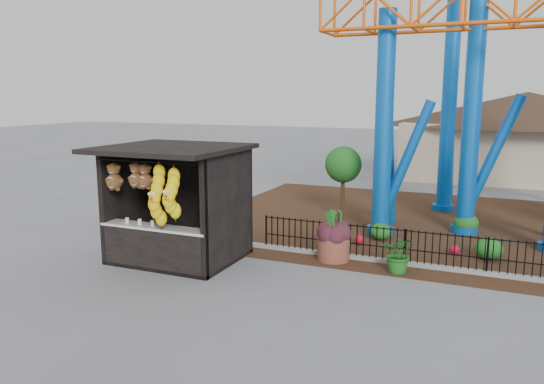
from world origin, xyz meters
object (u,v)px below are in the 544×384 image
at_px(prize_booth, 173,206).
at_px(terracotta_planter, 333,249).
at_px(potted_plant, 400,254).
at_px(roller_coaster, 517,30).

bearing_deg(prize_booth, terracotta_planter, 24.42).
height_order(prize_booth, potted_plant, prize_booth).
distance_m(prize_booth, roller_coaster, 11.98).
distance_m(roller_coaster, potted_plant, 8.68).
bearing_deg(prize_booth, roller_coaster, 42.04).
xyz_separation_m(roller_coaster, potted_plant, (-2.35, -5.87, -5.94)).
bearing_deg(terracotta_planter, prize_booth, -155.58).
bearing_deg(potted_plant, prize_booth, -159.13).
xyz_separation_m(prize_booth, roller_coaster, (8.11, 7.31, 4.92)).
height_order(roller_coaster, potted_plant, roller_coaster).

